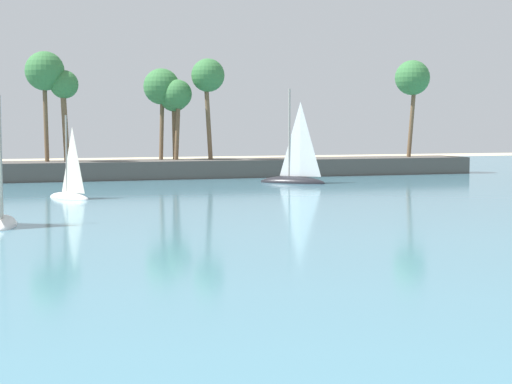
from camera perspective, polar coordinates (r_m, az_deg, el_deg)
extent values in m
cube|color=teal|center=(66.40, -13.32, -0.08)|extent=(220.00, 110.19, 0.06)
cube|color=#514C47|center=(81.36, -14.23, 1.37)|extent=(88.19, 6.00, 1.80)
cylinder|color=brown|center=(84.46, -5.56, 4.33)|extent=(0.56, 0.51, 6.26)
sphere|color=#38753D|center=(84.50, -5.58, 6.45)|extent=(2.95, 2.95, 2.95)
cylinder|color=brown|center=(91.70, 10.53, 5.00)|extent=(0.87, 0.83, 8.50)
sphere|color=#38753D|center=(91.83, 10.57, 7.64)|extent=(3.72, 3.72, 3.72)
cylinder|color=brown|center=(81.51, -14.09, 5.00)|extent=(0.53, 0.44, 8.50)
sphere|color=#38753D|center=(81.66, -14.15, 7.98)|extent=(3.68, 3.68, 3.68)
cylinder|color=brown|center=(81.34, -12.85, 4.58)|extent=(0.86, 0.84, 7.29)
sphere|color=#38753D|center=(81.43, -12.89, 7.14)|extent=(2.67, 2.67, 2.67)
cylinder|color=brown|center=(84.32, -6.42, 4.67)|extent=(0.70, 0.80, 7.28)
sphere|color=#38753D|center=(84.40, -6.44, 7.13)|extent=(3.58, 3.58, 3.58)
cylinder|color=brown|center=(83.70, -3.27, 5.07)|extent=(0.83, 0.75, 8.38)
sphere|color=#38753D|center=(83.83, -3.28, 7.92)|extent=(3.30, 3.30, 3.30)
cylinder|color=brown|center=(83.52, -5.35, 4.41)|extent=(0.73, 0.45, 6.49)
sphere|color=#38753D|center=(83.57, -5.37, 6.63)|extent=(2.89, 2.89, 2.89)
ellipsoid|color=white|center=(61.30, -12.58, -0.42)|extent=(3.25, 4.48, 0.88)
cylinder|color=gray|center=(61.29, -12.75, 2.55)|extent=(0.13, 0.13, 5.48)
pyramid|color=silver|center=(60.69, -12.34, 2.15)|extent=(1.06, 1.79, 4.66)
ellipsoid|color=white|center=(45.95, -16.86, -2.17)|extent=(1.86, 5.13, 1.01)
cylinder|color=gray|center=(45.92, -16.95, 2.39)|extent=(0.15, 0.15, 6.29)
pyramid|color=silver|center=(45.09, -16.99, 1.75)|extent=(0.31, 2.27, 5.35)
ellipsoid|color=black|center=(75.36, 2.49, 0.61)|extent=(5.86, 5.61, 1.25)
cylinder|color=gray|center=(75.30, 2.28, 4.06)|extent=(0.19, 0.19, 7.81)
pyramid|color=white|center=(74.91, 3.03, 3.61)|extent=(2.19, 2.04, 6.64)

